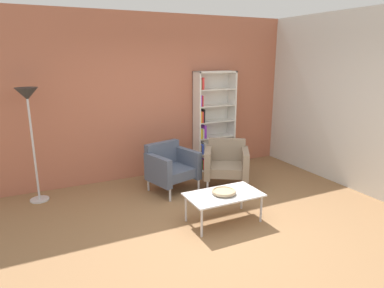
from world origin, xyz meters
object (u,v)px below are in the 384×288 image
(armchair_by_bookshelf, at_px, (171,166))
(floor_lamp_torchiere, at_px, (28,108))
(decorative_bowl, at_px, (224,192))
(armchair_near_window, at_px, (226,163))
(bookshelf_tall, at_px, (211,122))
(coffee_table_low, at_px, (224,196))

(armchair_by_bookshelf, bearing_deg, floor_lamp_torchiere, 150.17)
(decorative_bowl, height_order, armchair_near_window, armchair_near_window)
(bookshelf_tall, xyz_separation_m, armchair_by_bookshelf, (-1.16, -0.72, -0.51))
(coffee_table_low, height_order, floor_lamp_torchiere, floor_lamp_torchiere)
(floor_lamp_torchiere, bearing_deg, bookshelf_tall, 4.05)
(floor_lamp_torchiere, bearing_deg, armchair_near_window, -14.22)
(bookshelf_tall, bearing_deg, coffee_table_low, -114.67)
(bookshelf_tall, distance_m, floor_lamp_torchiere, 3.21)
(coffee_table_low, xyz_separation_m, floor_lamp_torchiere, (-2.21, 1.84, 1.08))
(coffee_table_low, distance_m, armchair_near_window, 1.32)
(bookshelf_tall, relative_size, armchair_near_window, 2.03)
(armchair_by_bookshelf, xyz_separation_m, armchair_near_window, (0.93, -0.24, 0.00))
(armchair_by_bookshelf, bearing_deg, decorative_bowl, -97.08)
(decorative_bowl, distance_m, armchair_by_bookshelf, 1.36)
(decorative_bowl, distance_m, armchair_near_window, 1.32)
(floor_lamp_torchiere, bearing_deg, armchair_by_bookshelf, -13.99)
(armchair_near_window, bearing_deg, floor_lamp_torchiere, -162.60)
(coffee_table_low, relative_size, armchair_by_bookshelf, 1.16)
(coffee_table_low, relative_size, floor_lamp_torchiere, 0.57)
(decorative_bowl, height_order, floor_lamp_torchiere, floor_lamp_torchiere)
(bookshelf_tall, distance_m, coffee_table_low, 2.34)
(bookshelf_tall, bearing_deg, armchair_near_window, -103.50)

